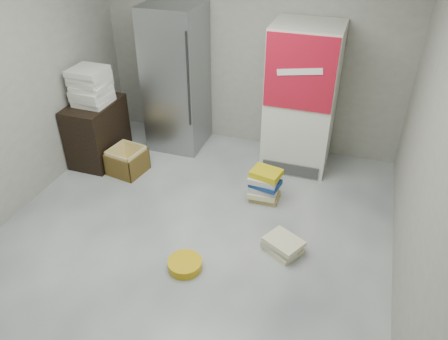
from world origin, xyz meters
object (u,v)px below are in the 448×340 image
at_px(coke_cooler, 301,99).
at_px(cardboard_box, 127,162).
at_px(steel_fridge, 176,79).
at_px(phonebook_stack_main, 264,185).
at_px(wood_shelf, 97,132).

distance_m(coke_cooler, cardboard_box, 2.31).
relative_size(steel_fridge, coke_cooler, 1.06).
bearing_deg(steel_fridge, phonebook_stack_main, -32.66).
height_order(steel_fridge, phonebook_stack_main, steel_fridge).
relative_size(steel_fridge, phonebook_stack_main, 4.76).
bearing_deg(steel_fridge, wood_shelf, -138.69).
height_order(steel_fridge, coke_cooler, steel_fridge).
xyz_separation_m(wood_shelf, cardboard_box, (0.50, -0.18, -0.26)).
bearing_deg(coke_cooler, steel_fridge, 179.82).
relative_size(coke_cooler, phonebook_stack_main, 4.51).
relative_size(coke_cooler, cardboard_box, 3.80).
xyz_separation_m(steel_fridge, wood_shelf, (-0.83, -0.73, -0.55)).
height_order(phonebook_stack_main, cardboard_box, phonebook_stack_main).
distance_m(wood_shelf, cardboard_box, 0.59).
relative_size(steel_fridge, cardboard_box, 4.02).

